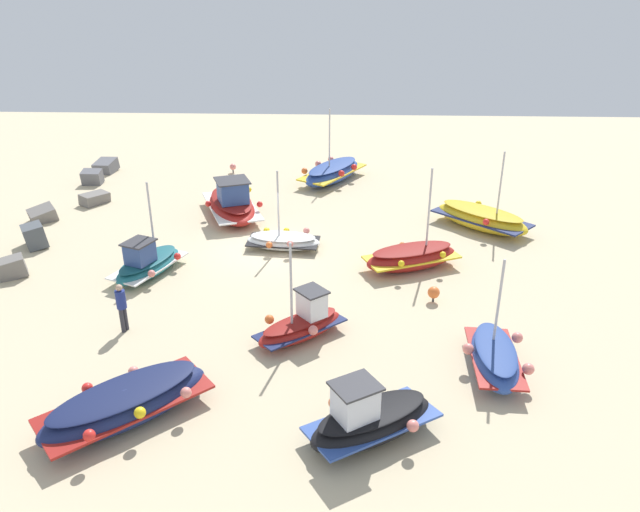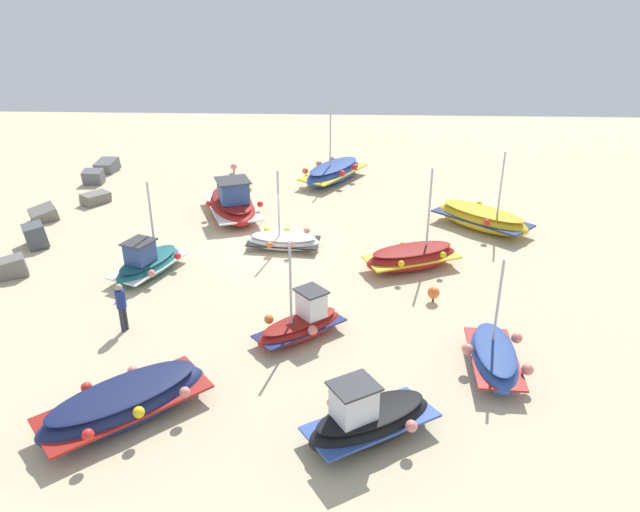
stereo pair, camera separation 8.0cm
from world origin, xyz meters
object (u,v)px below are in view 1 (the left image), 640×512
(fishing_boat_4, at_px, (333,172))
(fishing_boat_2, at_px, (412,257))
(person_walking, at_px, (122,304))
(mooring_buoy_0, at_px, (233,167))
(fishing_boat_0, at_px, (232,204))
(fishing_boat_6, at_px, (126,403))
(fishing_boat_7, at_px, (302,324))
(fishing_boat_1, at_px, (283,241))
(fishing_boat_8, at_px, (147,263))
(mooring_buoy_1, at_px, (434,293))
(fishing_boat_5, at_px, (481,218))
(fishing_boat_3, at_px, (495,357))
(fishing_boat_9, at_px, (370,419))

(fishing_boat_4, bearing_deg, fishing_boat_2, -133.26)
(person_walking, relative_size, mooring_buoy_0, 3.10)
(fishing_boat_0, distance_m, fishing_boat_2, 9.84)
(fishing_boat_2, bearing_deg, fishing_boat_6, 25.34)
(fishing_boat_0, height_order, fishing_boat_6, fishing_boat_0)
(fishing_boat_0, distance_m, fishing_boat_4, 7.51)
(fishing_boat_7, bearing_deg, fishing_boat_1, 60.22)
(fishing_boat_0, distance_m, fishing_boat_8, 6.84)
(fishing_boat_0, height_order, fishing_boat_7, fishing_boat_7)
(fishing_boat_1, bearing_deg, fishing_boat_6, -99.72)
(fishing_boat_4, relative_size, fishing_boat_6, 1.17)
(fishing_boat_1, relative_size, person_walking, 2.04)
(fishing_boat_0, bearing_deg, mooring_buoy_0, 168.11)
(mooring_buoy_1, bearing_deg, fishing_boat_6, 127.46)
(fishing_boat_1, height_order, fishing_boat_6, fishing_boat_1)
(fishing_boat_0, relative_size, mooring_buoy_0, 9.69)
(fishing_boat_6, relative_size, person_walking, 2.63)
(fishing_boat_5, bearing_deg, fishing_boat_2, 93.64)
(fishing_boat_1, relative_size, mooring_buoy_0, 6.31)
(fishing_boat_6, height_order, fishing_boat_7, fishing_boat_7)
(mooring_buoy_1, bearing_deg, fishing_boat_2, 11.11)
(fishing_boat_4, height_order, mooring_buoy_0, fishing_boat_4)
(fishing_boat_4, distance_m, fishing_boat_6, 21.37)
(fishing_boat_6, xyz_separation_m, person_walking, (4.35, 1.56, 0.45))
(fishing_boat_3, distance_m, fishing_boat_5, 11.38)
(fishing_boat_0, height_order, mooring_buoy_0, fishing_boat_0)
(fishing_boat_8, bearing_deg, fishing_boat_0, -176.64)
(fishing_boat_4, relative_size, fishing_boat_8, 1.41)
(fishing_boat_4, relative_size, fishing_boat_7, 1.50)
(fishing_boat_2, distance_m, mooring_buoy_0, 15.83)
(fishing_boat_1, xyz_separation_m, fishing_boat_6, (-11.25, 2.99, 0.18))
(fishing_boat_4, xyz_separation_m, mooring_buoy_1, (-14.05, -3.93, -0.18))
(fishing_boat_2, height_order, fishing_boat_8, fishing_boat_2)
(fishing_boat_7, relative_size, fishing_boat_9, 0.92)
(fishing_boat_7, bearing_deg, fishing_boat_9, -106.45)
(fishing_boat_2, bearing_deg, fishing_boat_3, 81.16)
(fishing_boat_9, relative_size, mooring_buoy_0, 6.83)
(fishing_boat_6, xyz_separation_m, mooring_buoy_0, (22.22, 1.09, -0.17))
(fishing_boat_5, bearing_deg, fishing_boat_6, 92.34)
(person_walking, relative_size, mooring_buoy_1, 2.91)
(fishing_boat_2, distance_m, fishing_boat_3, 7.05)
(fishing_boat_3, relative_size, person_walking, 2.02)
(fishing_boat_1, bearing_deg, person_walking, -118.25)
(fishing_boat_1, bearing_deg, fishing_boat_2, -13.53)
(fishing_boat_7, bearing_deg, fishing_boat_4, 47.77)
(fishing_boat_4, distance_m, mooring_buoy_1, 14.59)
(mooring_buoy_1, bearing_deg, person_walking, 103.02)
(fishing_boat_9, bearing_deg, fishing_boat_5, -143.46)
(person_walking, xyz_separation_m, mooring_buoy_0, (17.87, -0.47, -0.62))
(fishing_boat_5, distance_m, fishing_boat_6, 18.28)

